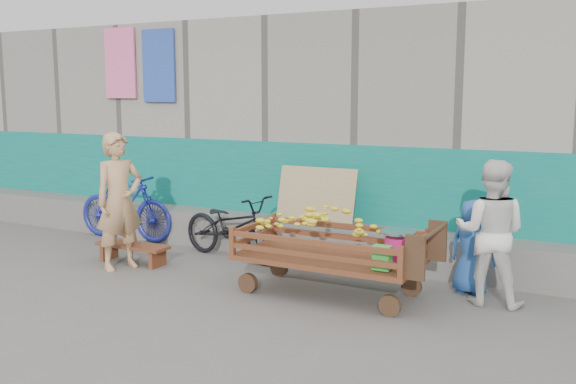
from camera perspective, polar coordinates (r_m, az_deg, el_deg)
The scene contains 9 objects.
ground at distance 6.17m, azimuth -9.16°, elevation -10.43°, with size 80.00×80.00×0.00m, color #5C5953.
building_wall at distance 9.39m, azimuth 5.67°, elevation 5.34°, with size 12.00×3.50×3.00m.
banana_cart at distance 6.46m, azimuth 3.43°, elevation -4.16°, with size 1.99×0.91×0.85m.
bench at distance 7.93m, azimuth -13.66°, elevation -4.95°, with size 0.94×0.28×0.23m.
vendor_man at distance 7.61m, azimuth -14.76°, elevation -0.80°, with size 0.58×0.38×1.58m, color tan.
woman at distance 6.43m, azimuth 17.58°, elevation -3.45°, with size 0.68×0.53×1.40m, color white.
child at distance 6.75m, azimuth 16.05°, elevation -4.70°, with size 0.47×0.31×0.97m, color #2654A5.
bicycle_dark at distance 7.89m, azimuth -4.99°, elevation -3.09°, with size 0.53×1.53×0.80m, color black.
bicycle_blue at distance 9.17m, azimuth -14.29°, elevation -1.25°, with size 0.44×1.56×0.94m, color #1F2A98.
Camera 1 is at (3.54, -4.64, 2.01)m, focal length 40.00 mm.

